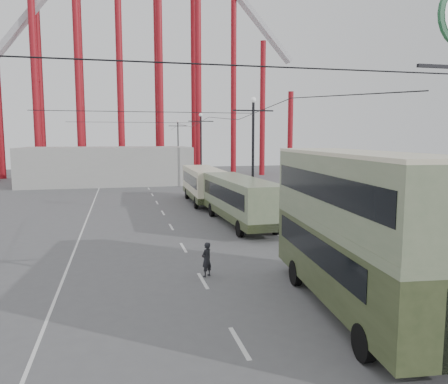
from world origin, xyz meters
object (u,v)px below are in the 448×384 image
object	(u,v)px
double_decker_bus	(356,223)
single_decker_green	(240,198)
pedestrian	(207,259)
single_decker_cream	(203,183)

from	to	relation	value
double_decker_bus	single_decker_green	size ratio (longest dim) A/B	0.92
single_decker_green	pedestrian	distance (m)	12.31
single_decker_green	single_decker_cream	bearing A→B (deg)	91.07
double_decker_bus	single_decker_cream	distance (m)	27.53
double_decker_bus	single_decker_green	distance (m)	16.53
double_decker_bus	single_decker_green	world-z (taller)	double_decker_bus
single_decker_cream	double_decker_bus	bearing A→B (deg)	-88.00
single_decker_cream	pedestrian	world-z (taller)	single_decker_cream
single_decker_cream	pedestrian	size ratio (longest dim) A/B	6.87
double_decker_bus	pedestrian	world-z (taller)	double_decker_bus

